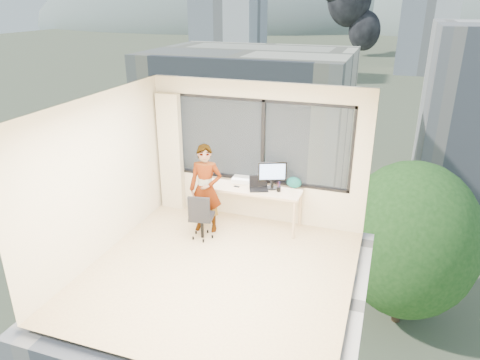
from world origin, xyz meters
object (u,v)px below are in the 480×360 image
at_px(desk, 252,206).
at_px(chair, 202,215).
at_px(person, 206,189).
at_px(game_console, 241,179).
at_px(laptop, 259,184).
at_px(monitor, 272,175).
at_px(handbag, 294,182).

relative_size(desk, chair, 2.06).
height_order(chair, person, person).
bearing_deg(game_console, laptop, -38.27).
bearing_deg(laptop, desk, 134.34).
relative_size(chair, monitor, 1.72).
xyz_separation_m(person, handbag, (1.43, 0.68, 0.05)).
xyz_separation_m(game_console, handbag, (0.99, 0.03, 0.06)).
height_order(laptop, handbag, laptop).
xyz_separation_m(desk, game_console, (-0.27, 0.20, 0.41)).
xyz_separation_m(desk, laptop, (0.15, -0.07, 0.48)).
xyz_separation_m(laptop, handbag, (0.57, 0.30, -0.00)).
xyz_separation_m(chair, monitor, (1.02, 0.83, 0.57)).
bearing_deg(desk, person, -147.96).
distance_m(chair, game_console, 1.09).
bearing_deg(desk, game_console, 143.07).
bearing_deg(monitor, handbag, 1.17).
distance_m(monitor, handbag, 0.42).
bearing_deg(chair, handbag, 25.07).
relative_size(desk, game_console, 5.46).
height_order(person, laptop, person).
bearing_deg(monitor, laptop, -165.77).
relative_size(chair, laptop, 2.52).
height_order(person, game_console, person).
height_order(desk, person, person).
height_order(chair, handbag, handbag).
height_order(desk, game_console, game_console).
bearing_deg(game_console, person, -129.75).
distance_m(desk, monitor, 0.72).
bearing_deg(person, desk, 21.42).
xyz_separation_m(desk, monitor, (0.35, 0.08, 0.63)).
xyz_separation_m(person, laptop, (0.86, 0.38, 0.05)).
relative_size(monitor, handbag, 1.88).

